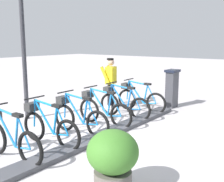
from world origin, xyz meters
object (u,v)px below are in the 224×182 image
object	(u,v)px
bike_docked_5	(9,138)
bike_docked_4	(48,126)
bike_docked_0	(139,98)
bike_docked_1	(122,103)
bike_docked_2	(102,109)
bike_docked_3	(78,117)
planter_bush	(113,159)
lamp_post	(22,22)
payment_kiosk	(172,88)
worker_near_rack	(111,81)

from	to	relation	value
bike_docked_5	bike_docked_4	bearing A→B (deg)	-90.00
bike_docked_0	bike_docked_5	bearing A→B (deg)	90.00
bike_docked_1	bike_docked_4	xyz separation A→B (m)	(0.00, 2.76, 0.00)
bike_docked_2	bike_docked_3	distance (m)	0.92
bike_docked_3	bike_docked_4	bearing A→B (deg)	90.00
bike_docked_3	planter_bush	world-z (taller)	bike_docked_3
bike_docked_1	bike_docked_2	size ratio (longest dim) A/B	1.00
bike_docked_0	planter_bush	xyz separation A→B (m)	(-2.28, 4.37, 0.11)
bike_docked_3	bike_docked_5	bearing A→B (deg)	90.00
planter_bush	bike_docked_2	bearing A→B (deg)	-48.01
bike_docked_1	bike_docked_4	bearing A→B (deg)	90.00
bike_docked_1	bike_docked_3	bearing A→B (deg)	90.00
bike_docked_5	lamp_post	world-z (taller)	lamp_post
payment_kiosk	bike_docked_3	size ratio (longest dim) A/B	0.74
bike_docked_3	bike_docked_0	bearing A→B (deg)	-90.00
bike_docked_0	bike_docked_1	world-z (taller)	same
bike_docked_0	bike_docked_4	size ratio (longest dim) A/B	1.00
bike_docked_5	worker_near_rack	world-z (taller)	worker_near_rack
bike_docked_1	bike_docked_3	distance (m)	1.84
bike_docked_5	bike_docked_3	bearing A→B (deg)	-90.00
bike_docked_0	lamp_post	size ratio (longest dim) A/B	0.41
bike_docked_0	lamp_post	xyz separation A→B (m)	(2.12, 2.69, 2.29)
bike_docked_1	bike_docked_5	distance (m)	3.67
payment_kiosk	bike_docked_0	world-z (taller)	payment_kiosk
bike_docked_0	planter_bush	world-z (taller)	bike_docked_0
worker_near_rack	lamp_post	distance (m)	3.31
payment_kiosk	bike_docked_3	distance (m)	3.96
bike_docked_1	bike_docked_3	size ratio (longest dim) A/B	1.00
bike_docked_3	worker_near_rack	distance (m)	2.86
payment_kiosk	planter_bush	size ratio (longest dim) A/B	1.32
bike_docked_2	bike_docked_5	size ratio (longest dim) A/B	1.00
payment_kiosk	bike_docked_3	bearing A→B (deg)	81.68
payment_kiosk	lamp_post	world-z (taller)	lamp_post
bike_docked_0	planter_bush	size ratio (longest dim) A/B	1.77
bike_docked_5	worker_near_rack	distance (m)	4.60
payment_kiosk	bike_docked_3	xyz separation A→B (m)	(0.57, 3.91, -0.24)
bike_docked_4	lamp_post	world-z (taller)	lamp_post
bike_docked_2	planter_bush	bearing A→B (deg)	131.99
payment_kiosk	bike_docked_0	xyz separation A→B (m)	(0.57, 1.15, -0.24)
worker_near_rack	bike_docked_2	bearing A→B (deg)	121.37
bike_docked_1	bike_docked_5	bearing A→B (deg)	90.00
payment_kiosk	bike_docked_1	bearing A→B (deg)	74.57
worker_near_rack	planter_bush	xyz separation A→B (m)	(-3.32, 4.23, -0.37)
planter_bush	payment_kiosk	bearing A→B (deg)	-72.83
payment_kiosk	bike_docked_4	world-z (taller)	payment_kiosk
bike_docked_2	planter_bush	xyz separation A→B (m)	(-2.28, 2.53, 0.11)
bike_docked_2	worker_near_rack	world-z (taller)	worker_near_rack
bike_docked_1	bike_docked_5	xyz separation A→B (m)	(0.00, 3.67, 0.00)
worker_near_rack	bike_docked_4	bearing A→B (deg)	106.35
bike_docked_0	worker_near_rack	distance (m)	1.15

